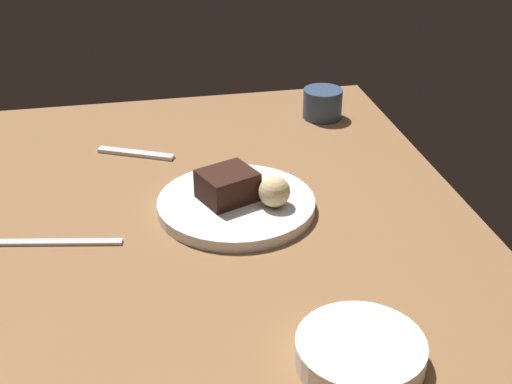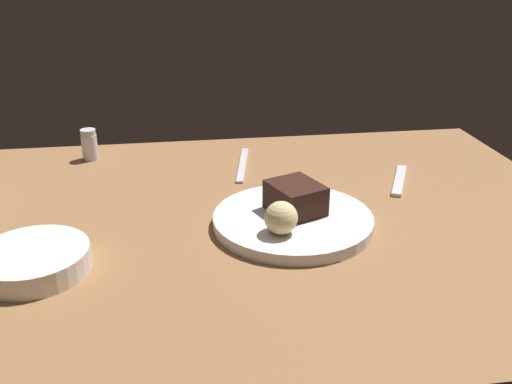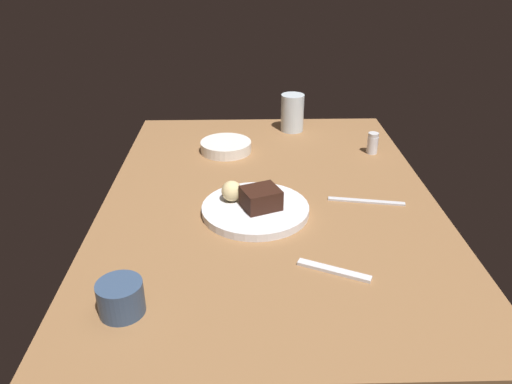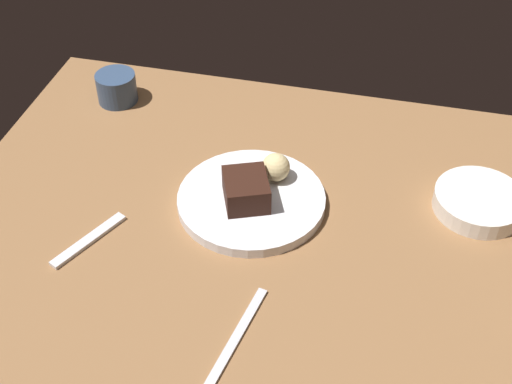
{
  "view_description": "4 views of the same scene",
  "coord_description": "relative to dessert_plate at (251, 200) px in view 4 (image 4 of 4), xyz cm",
  "views": [
    {
      "loc": [
        -91.05,
        12.83,
        61.87
      ],
      "look_at": [
        4.0,
        -6.31,
        8.31
      ],
      "focal_mm": 49.79,
      "sensor_mm": 36.0,
      "label": 1
    },
    {
      "loc": [
        -9.51,
        -83.5,
        44.85
      ],
      "look_at": [
        3.07,
        2.61,
        6.52
      ],
      "focal_mm": 39.51,
      "sensor_mm": 36.0,
      "label": 2
    },
    {
      "loc": [
        112.59,
        -6.4,
        63.06
      ],
      "look_at": [
        6.78,
        -3.65,
        8.0
      ],
      "focal_mm": 34.95,
      "sensor_mm": 36.0,
      "label": 3
    },
    {
      "loc": [
        -13.5,
        82.63,
        86.22
      ],
      "look_at": [
        6.84,
        -1.88,
        7.88
      ],
      "focal_mm": 48.79,
      "sensor_mm": 36.0,
      "label": 4
    }
  ],
  "objects": [
    {
      "name": "bread_roll",
      "position": [
        -3.06,
        -5.67,
        3.5
      ],
      "size": [
        5.07,
        5.07,
        5.07
      ],
      "primitive_type": "sphere",
      "color": "#DBC184",
      "rests_on": "dessert_plate"
    },
    {
      "name": "dessert_spoon",
      "position": [
        24.02,
        15.1,
        -0.61
      ],
      "size": [
        8.11,
        14.3,
        0.7
      ],
      "primitive_type": "cube",
      "rotation": [
        0.0,
        0.0,
        4.27
      ],
      "color": "silver",
      "rests_on": "dining_table"
    },
    {
      "name": "dining_table",
      "position": [
        -8.14,
        3.84,
        -2.46
      ],
      "size": [
        120.0,
        84.0,
        3.0
      ],
      "primitive_type": "cube",
      "color": "brown",
      "rests_on": "ground"
    },
    {
      "name": "dessert_plate",
      "position": [
        0.0,
        0.0,
        0.0
      ],
      "size": [
        25.86,
        25.86,
        1.93
      ],
      "primitive_type": "cylinder",
      "color": "silver",
      "rests_on": "dining_table"
    },
    {
      "name": "chocolate_cake_slice",
      "position": [
        0.6,
        1.28,
        3.41
      ],
      "size": [
        9.99,
        10.59,
        4.89
      ],
      "primitive_type": "cube",
      "rotation": [
        0.0,
        0.0,
        5.1
      ],
      "color": "black",
      "rests_on": "dessert_plate"
    },
    {
      "name": "side_bowl",
      "position": [
        -38.55,
        -8.15,
        0.65
      ],
      "size": [
        15.61,
        15.61,
        3.23
      ],
      "primitive_type": "cylinder",
      "color": "white",
      "rests_on": "dining_table"
    },
    {
      "name": "coffee_cup",
      "position": [
        34.75,
        -24.58,
        2.13
      ],
      "size": [
        8.22,
        8.22,
        6.2
      ],
      "primitive_type": "cylinder",
      "color": "#334766",
      "rests_on": "dining_table"
    },
    {
      "name": "butter_knife",
      "position": [
        -4.73,
        28.04,
        -0.71
      ],
      "size": [
        4.87,
        18.93,
        0.5
      ],
      "primitive_type": "cube",
      "rotation": [
        0.0,
        0.0,
        1.39
      ],
      "color": "silver",
      "rests_on": "dining_table"
    }
  ]
}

